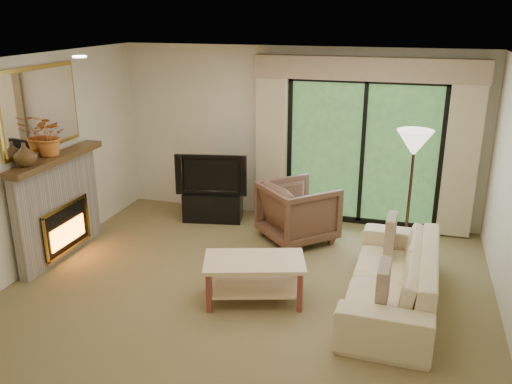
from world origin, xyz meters
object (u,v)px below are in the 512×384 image
(armchair, at_px, (298,212))
(coffee_table, at_px, (254,280))
(media_console, at_px, (213,206))
(sofa, at_px, (393,276))

(armchair, bearing_deg, coffee_table, 132.06)
(media_console, bearing_deg, coffee_table, -69.73)
(media_console, distance_m, coffee_table, 2.53)
(sofa, bearing_deg, media_console, -121.21)
(media_console, relative_size, sofa, 0.38)
(media_console, distance_m, sofa, 3.32)
(media_console, xyz_separation_m, coffee_table, (1.31, -2.17, 0.03))
(media_console, xyz_separation_m, sofa, (2.78, -1.81, 0.12))
(media_console, height_order, coffee_table, coffee_table)
(armchair, relative_size, coffee_table, 0.83)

